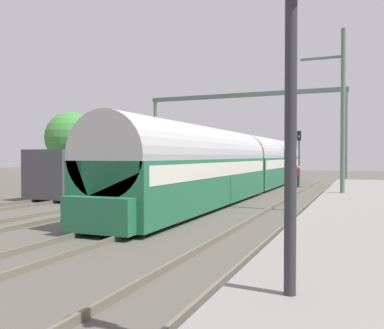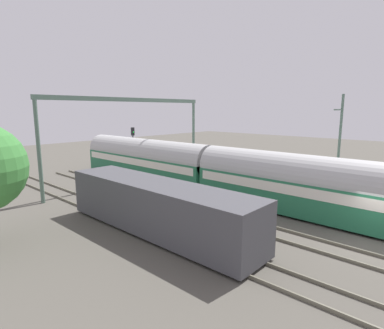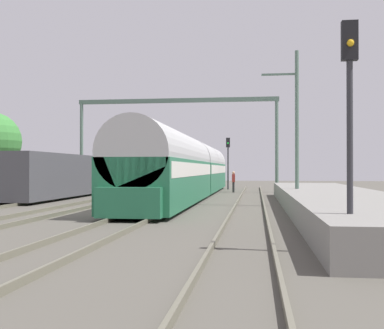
{
  "view_description": "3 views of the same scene",
  "coord_description": "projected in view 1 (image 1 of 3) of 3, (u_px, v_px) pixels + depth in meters",
  "views": [
    {
      "loc": [
        9.51,
        -14.26,
        2.51
      ],
      "look_at": [
        2.11,
        3.72,
        2.1
      ],
      "focal_mm": 38.8,
      "sensor_mm": 36.0,
      "label": 1
    },
    {
      "loc": [
        -17.3,
        -3.08,
        6.82
      ],
      "look_at": [
        -0.83,
        11.91,
        2.87
      ],
      "focal_mm": 29.11,
      "sensor_mm": 36.0,
      "label": 2
    },
    {
      "loc": [
        6.64,
        -21.0,
        1.92
      ],
      "look_at": [
        1.05,
        21.96,
        2.31
      ],
      "focal_mm": 46.28,
      "sensor_mm": 36.0,
      "label": 3
    }
  ],
  "objects": [
    {
      "name": "railway_signal_far",
      "position": [
        299.0,
        149.0,
        38.66
      ],
      "size": [
        0.36,
        0.3,
        4.85
      ],
      "color": "#2D2D33",
      "rests_on": "ground"
    },
    {
      "name": "platform",
      "position": [
        381.0,
        213.0,
        14.84
      ],
      "size": [
        4.4,
        28.0,
        0.9
      ],
      "color": "gray",
      "rests_on": "ground"
    },
    {
      "name": "passenger_train",
      "position": [
        243.0,
        164.0,
        27.67
      ],
      "size": [
        2.93,
        32.85,
        3.82
      ],
      "color": "#236B47",
      "rests_on": "ground"
    },
    {
      "name": "ground",
      "position": [
        109.0,
        217.0,
        16.86
      ],
      "size": [
        120.0,
        120.0,
        0.0
      ],
      "primitive_type": "plane",
      "color": "#545048"
    },
    {
      "name": "track_west",
      "position": [
        68.0,
        213.0,
        17.66
      ],
      "size": [
        1.52,
        60.0,
        0.16
      ],
      "color": "#676453",
      "rests_on": "ground"
    },
    {
      "name": "catenary_gantry",
      "position": [
        242.0,
        116.0,
        35.25
      ],
      "size": [
        17.03,
        0.28,
        7.86
      ],
      "color": "#546E60",
      "rests_on": "ground"
    },
    {
      "name": "tree_west_background",
      "position": [
        71.0,
        138.0,
        35.16
      ],
      "size": [
        4.4,
        4.4,
        6.25
      ],
      "color": "#4C3826",
      "rests_on": "ground"
    },
    {
      "name": "catenary_pole_east_mid",
      "position": [
        342.0,
        118.0,
        17.91
      ],
      "size": [
        1.9,
        0.2,
        8.0
      ],
      "color": "#546E60",
      "rests_on": "ground"
    },
    {
      "name": "railway_signal_near",
      "position": [
        291.0,
        81.0,
        4.74
      ],
      "size": [
        0.36,
        0.3,
        5.28
      ],
      "color": "#2D2D33",
      "rests_on": "ground"
    },
    {
      "name": "person_crossing",
      "position": [
        298.0,
        175.0,
        32.93
      ],
      "size": [
        0.27,
        0.42,
        1.73
      ],
      "rotation": [
        0.0,
        0.0,
        4.8
      ],
      "color": "#282828",
      "rests_on": "ground"
    },
    {
      "name": "track_far_east",
      "position": [
        263.0,
        225.0,
        14.46
      ],
      "size": [
        1.52,
        60.0,
        0.16
      ],
      "color": "#676453",
      "rests_on": "ground"
    },
    {
      "name": "freight_car",
      "position": [
        110.0,
        171.0,
        28.07
      ],
      "size": [
        2.8,
        13.0,
        2.7
      ],
      "color": "#47474C",
      "rests_on": "ground"
    },
    {
      "name": "track_east",
      "position": [
        155.0,
        219.0,
        16.06
      ],
      "size": [
        1.52,
        60.0,
        0.16
      ],
      "color": "#676453",
      "rests_on": "ground"
    }
  ]
}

